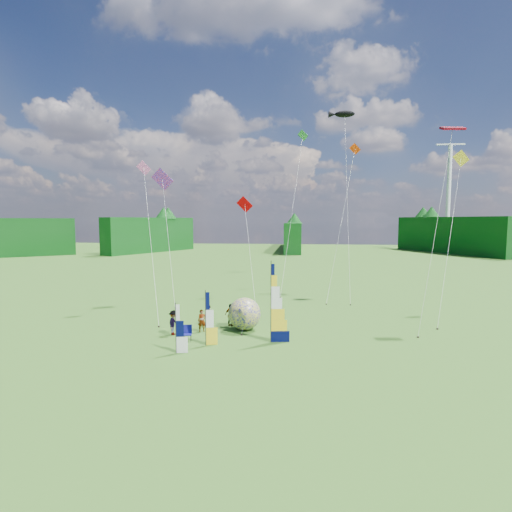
# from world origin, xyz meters

# --- Properties ---
(ground) EXTENTS (220.00, 220.00, 0.00)m
(ground) POSITION_xyz_m (0.00, 0.00, 0.00)
(ground) COLOR #3B6E25
(ground) RESTS_ON ground
(treeline_ring) EXTENTS (210.00, 210.00, 8.00)m
(treeline_ring) POSITION_xyz_m (0.00, 0.00, 4.00)
(treeline_ring) COLOR #104014
(treeline_ring) RESTS_ON ground
(turbine_right) EXTENTS (8.00, 1.20, 30.00)m
(turbine_right) POSITION_xyz_m (45.00, 102.00, 15.00)
(turbine_right) COLOR silver
(turbine_right) RESTS_ON ground
(feather_banner_main) EXTENTS (1.38, 0.33, 5.12)m
(feather_banner_main) POSITION_xyz_m (0.11, 2.73, 2.56)
(feather_banner_main) COLOR #030837
(feather_banner_main) RESTS_ON ground
(side_banner_left) EXTENTS (0.94, 0.34, 3.40)m
(side_banner_left) POSITION_xyz_m (-3.92, 1.64, 1.70)
(side_banner_left) COLOR yellow
(side_banner_left) RESTS_ON ground
(side_banner_far) EXTENTS (0.89, 0.24, 2.95)m
(side_banner_far) POSITION_xyz_m (-5.32, -0.02, 1.47)
(side_banner_far) COLOR white
(side_banner_far) RESTS_ON ground
(bol_inflatable) EXTENTS (2.77, 2.77, 2.34)m
(bol_inflatable) POSITION_xyz_m (-2.00, 5.47, 1.17)
(bol_inflatable) COLOR #040087
(bol_inflatable) RESTS_ON ground
(spectator_a) EXTENTS (0.68, 0.57, 1.59)m
(spectator_a) POSITION_xyz_m (-4.94, 4.66, 0.79)
(spectator_a) COLOR #66594C
(spectator_a) RESTS_ON ground
(spectator_b) EXTENTS (0.79, 0.40, 1.60)m
(spectator_b) POSITION_xyz_m (-4.76, 6.09, 0.80)
(spectator_b) COLOR #66594C
(spectator_b) RESTS_ON ground
(spectator_c) EXTENTS (0.47, 1.13, 1.71)m
(spectator_c) POSITION_xyz_m (-6.69, 3.65, 0.86)
(spectator_c) COLOR #66594C
(spectator_c) RESTS_ON ground
(spectator_d) EXTENTS (1.07, 0.79, 1.70)m
(spectator_d) POSITION_xyz_m (-3.16, 6.31, 0.85)
(spectator_d) COLOR #66594C
(spectator_d) RESTS_ON ground
(camp_chair) EXTENTS (0.71, 0.71, 1.04)m
(camp_chair) POSITION_xyz_m (-5.34, 2.38, 0.52)
(camp_chair) COLOR #0C0E5D
(camp_chair) RESTS_ON ground
(kite_whale) EXTENTS (6.33, 15.24, 21.88)m
(kite_whale) POSITION_xyz_m (6.79, 20.87, 10.94)
(kite_whale) COLOR black
(kite_whale) RESTS_ON ground
(kite_rainbow_delta) EXTENTS (7.42, 10.74, 13.68)m
(kite_rainbow_delta) POSITION_xyz_m (-9.83, 12.12, 6.84)
(kite_rainbow_delta) COLOR red
(kite_rainbow_delta) RESTS_ON ground
(kite_parafoil) EXTENTS (7.09, 8.45, 16.45)m
(kite_parafoil) POSITION_xyz_m (11.55, 7.24, 8.23)
(kite_parafoil) COLOR red
(kite_parafoil) RESTS_ON ground
(small_kite_red) EXTENTS (5.67, 10.47, 11.04)m
(small_kite_red) POSITION_xyz_m (-3.02, 16.23, 5.52)
(small_kite_red) COLOR #DB0003
(small_kite_red) RESTS_ON ground
(small_kite_orange) EXTENTS (5.84, 9.99, 16.62)m
(small_kite_orange) POSITION_xyz_m (6.05, 18.73, 8.31)
(small_kite_orange) COLOR #FF3C06
(small_kite_orange) RESTS_ON ground
(small_kite_yellow) EXTENTS (7.46, 11.36, 14.63)m
(small_kite_yellow) POSITION_xyz_m (14.00, 11.38, 7.32)
(small_kite_yellow) COLOR yellow
(small_kite_yellow) RESTS_ON ground
(small_kite_pink) EXTENTS (6.99, 9.58, 13.59)m
(small_kite_pink) POSITION_xyz_m (-10.20, 8.81, 6.80)
(small_kite_pink) COLOR #E95CB7
(small_kite_pink) RESTS_ON ground
(small_kite_green) EXTENTS (8.44, 13.90, 19.61)m
(small_kite_green) POSITION_xyz_m (0.99, 23.23, 9.81)
(small_kite_green) COLOR green
(small_kite_green) RESTS_ON ground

